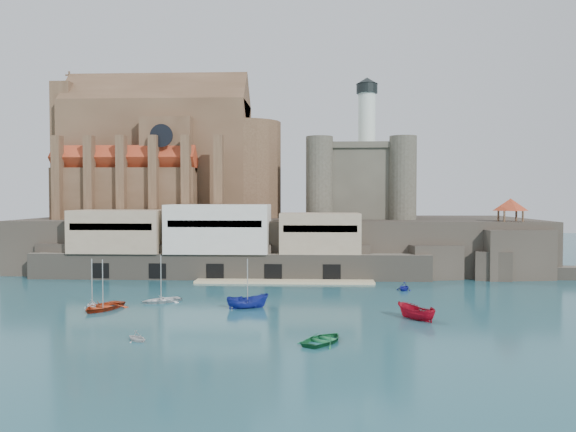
% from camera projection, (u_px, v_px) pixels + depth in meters
% --- Properties ---
extents(ground, '(300.00, 300.00, 0.00)m').
position_uv_depth(ground, '(263.00, 303.00, 76.33)').
color(ground, '#194652').
rests_on(ground, ground).
extents(promontory, '(100.00, 36.00, 10.00)m').
position_uv_depth(promontory, '(279.00, 243.00, 115.48)').
color(promontory, black).
rests_on(promontory, ground).
extents(quay, '(70.00, 12.00, 13.05)m').
position_uv_depth(quay, '(217.00, 244.00, 99.62)').
color(quay, '#6C6456').
rests_on(quay, ground).
extents(church, '(47.00, 25.93, 30.51)m').
position_uv_depth(church, '(167.00, 160.00, 118.44)').
color(church, brown).
rests_on(church, promontory).
extents(castle_keep, '(21.20, 21.20, 29.30)m').
position_uv_depth(castle_keep, '(358.00, 178.00, 115.97)').
color(castle_keep, '#444135').
rests_on(castle_keep, promontory).
extents(rock_outcrop, '(14.50, 10.50, 8.70)m').
position_uv_depth(rock_outcrop, '(510.00, 255.00, 100.09)').
color(rock_outcrop, black).
rests_on(rock_outcrop, ground).
extents(pavilion, '(6.40, 6.40, 5.40)m').
position_uv_depth(pavilion, '(511.00, 206.00, 99.94)').
color(pavilion, brown).
rests_on(pavilion, rock_outcrop).
extents(boat_0, '(4.93, 2.83, 6.64)m').
position_uv_depth(boat_0, '(103.00, 309.00, 71.66)').
color(boat_0, '#B83A18').
rests_on(boat_0, ground).
extents(boat_1, '(2.45, 2.63, 2.61)m').
position_uv_depth(boat_1, '(137.00, 341.00, 56.06)').
color(boat_1, silver).
rests_on(boat_1, ground).
extents(boat_2, '(2.67, 2.64, 5.53)m').
position_uv_depth(boat_2, '(248.00, 308.00, 72.48)').
color(boat_2, navy).
rests_on(boat_2, ground).
extents(boat_3, '(4.05, 3.22, 5.70)m').
position_uv_depth(boat_3, '(324.00, 342.00, 55.50)').
color(boat_3, '#1B6E3D').
rests_on(boat_3, ground).
extents(boat_4, '(2.84, 2.14, 2.94)m').
position_uv_depth(boat_4, '(92.00, 308.00, 72.59)').
color(boat_4, white).
rests_on(boat_4, ground).
extents(boat_5, '(2.92, 2.93, 5.45)m').
position_uv_depth(boat_5, '(416.00, 319.00, 65.83)').
color(boat_5, '#A50A1E').
rests_on(boat_5, ground).
extents(boat_6, '(3.26, 3.85, 5.52)m').
position_uv_depth(boat_6, '(161.00, 302.00, 76.72)').
color(boat_6, white).
rests_on(boat_6, ground).
extents(boat_7, '(3.13, 2.58, 3.13)m').
position_uv_depth(boat_7, '(404.00, 290.00, 86.37)').
color(boat_7, '#191D96').
rests_on(boat_7, ground).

